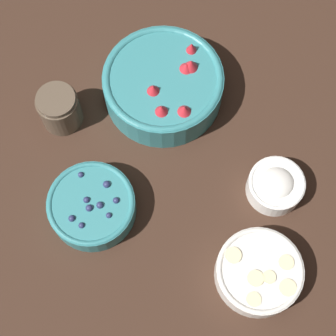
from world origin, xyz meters
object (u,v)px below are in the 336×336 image
(bowl_strawberries, at_px, (163,84))
(bowl_cream, at_px, (276,185))
(bowl_blueberries, at_px, (92,206))
(jar_chocolate, at_px, (60,109))
(bowl_bananas, at_px, (259,272))

(bowl_strawberries, height_order, bowl_cream, bowl_strawberries)
(bowl_blueberries, xyz_separation_m, jar_chocolate, (-0.21, 0.05, 0.01))
(bowl_blueberries, bearing_deg, bowl_cream, 63.90)
(bowl_blueberries, bearing_deg, bowl_strawberries, 119.09)
(bowl_bananas, bearing_deg, bowl_blueberries, -144.93)
(bowl_strawberries, height_order, bowl_blueberries, bowl_strawberries)
(bowl_cream, xyz_separation_m, jar_chocolate, (-0.36, -0.27, 0.01))
(jar_chocolate, bearing_deg, bowl_strawberries, 71.73)
(bowl_blueberries, relative_size, bowl_bananas, 1.05)
(bowl_cream, bearing_deg, bowl_blueberries, -116.10)
(bowl_strawberries, bearing_deg, bowl_bananas, -8.06)
(bowl_bananas, xyz_separation_m, jar_chocolate, (-0.48, -0.15, 0.01))
(bowl_bananas, distance_m, bowl_cream, 0.17)
(bowl_blueberries, height_order, jar_chocolate, jar_chocolate)
(bowl_strawberries, height_order, bowl_bananas, bowl_strawberries)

